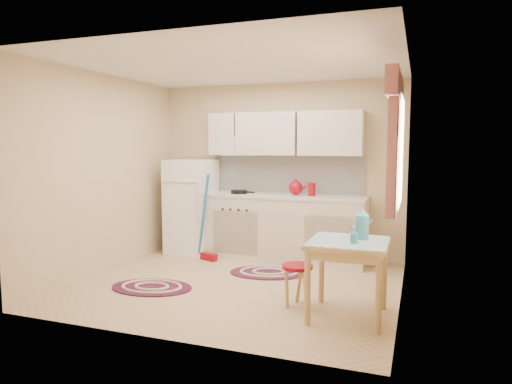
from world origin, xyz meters
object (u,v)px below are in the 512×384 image
fridge (191,206)px  table (348,279)px  stool (297,285)px  base_cabinets (284,229)px

fridge → table: 3.18m
fridge → stool: bearing=-39.3°
fridge → table: size_ratio=1.94×
base_cabinets → stool: 1.88m
table → stool: table is taller
table → fridge: bearing=145.0°
base_cabinets → stool: (0.64, -1.75, -0.23)m
base_cabinets → fridge: bearing=-178.0°
table → stool: 0.55m
table → base_cabinets: bearing=121.8°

